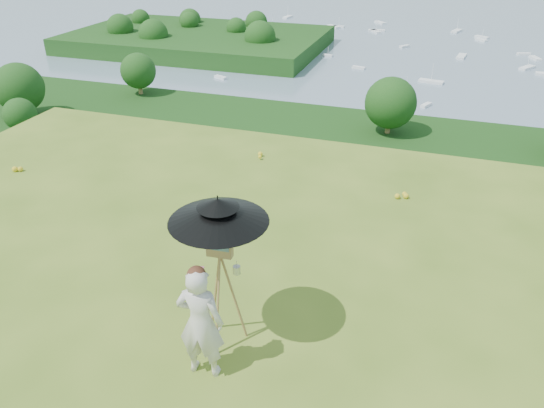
% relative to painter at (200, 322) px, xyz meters
% --- Properties ---
extents(ground, '(14.00, 14.00, 0.00)m').
position_rel_painter_xyz_m(ground, '(-1.69, 1.12, -0.80)').
color(ground, '#527220').
rests_on(ground, ground).
extents(forest_slope, '(140.00, 56.00, 22.00)m').
position_rel_painter_xyz_m(forest_slope, '(-1.69, 36.12, -29.80)').
color(forest_slope, black).
rests_on(forest_slope, bay_water).
extents(shoreline_tier, '(170.00, 28.00, 8.00)m').
position_rel_painter_xyz_m(shoreline_tier, '(-1.69, 76.12, -36.80)').
color(shoreline_tier, '#706859').
rests_on(shoreline_tier, bay_water).
extents(bay_water, '(700.00, 700.00, 0.00)m').
position_rel_painter_xyz_m(bay_water, '(-1.69, 241.12, -34.80)').
color(bay_water, slate).
rests_on(bay_water, ground).
extents(peninsula, '(90.00, 60.00, 12.00)m').
position_rel_painter_xyz_m(peninsula, '(-76.69, 156.12, -29.80)').
color(peninsula, black).
rests_on(peninsula, bay_water).
extents(slope_trees, '(110.00, 50.00, 6.00)m').
position_rel_painter_xyz_m(slope_trees, '(-1.69, 36.12, -15.80)').
color(slope_trees, '#154514').
rests_on(slope_trees, forest_slope).
extents(harbor_town, '(110.00, 22.00, 5.00)m').
position_rel_painter_xyz_m(harbor_town, '(-1.69, 76.12, -30.30)').
color(harbor_town, silver).
rests_on(harbor_town, shoreline_tier).
extents(moored_boats, '(140.00, 140.00, 0.70)m').
position_rel_painter_xyz_m(moored_boats, '(-14.19, 162.12, -34.45)').
color(moored_boats, white).
rests_on(moored_boats, bay_water).
extents(wildflowers, '(10.00, 10.50, 0.12)m').
position_rel_painter_xyz_m(wildflowers, '(-1.69, 1.37, -0.74)').
color(wildflowers, yellow).
rests_on(wildflowers, ground).
extents(painter, '(0.62, 0.44, 1.60)m').
position_rel_painter_xyz_m(painter, '(0.00, 0.00, 0.00)').
color(painter, silver).
rests_on(painter, ground).
extents(field_easel, '(0.69, 0.69, 1.72)m').
position_rel_painter_xyz_m(field_easel, '(0.02, 0.61, 0.06)').
color(field_easel, '#A17E43').
rests_on(field_easel, ground).
extents(sun_umbrella, '(1.42, 1.42, 0.80)m').
position_rel_painter_xyz_m(sun_umbrella, '(0.02, 0.64, 1.02)').
color(sun_umbrella, black).
rests_on(sun_umbrella, field_easel).
extents(painter_cap, '(0.26, 0.29, 0.10)m').
position_rel_painter_xyz_m(painter_cap, '(0.00, 0.00, 0.76)').
color(painter_cap, '#CB6F7F').
rests_on(painter_cap, painter).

